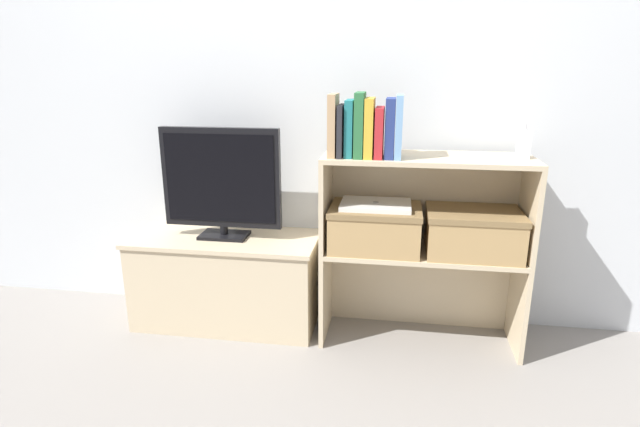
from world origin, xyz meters
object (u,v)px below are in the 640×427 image
Objects in this scene: tv_stand at (227,280)px; book_tan at (333,125)px; book_mustard at (369,128)px; storage_basket_left at (375,226)px; book_crimson at (379,133)px; book_skyblue at (399,127)px; laptop at (376,205)px; book_charcoal at (341,131)px; storage_basket_right at (473,230)px; baby_monitor at (524,144)px; book_navy at (390,128)px; book_teal at (350,128)px; tv at (221,181)px; book_forest at (360,125)px.

tv_stand is 0.92m from book_tan.
book_mustard is 0.43m from storage_basket_left.
book_skyblue is at bearing 0.00° from book_crimson.
book_mustard is 0.79× the size of laptop.
book_charcoal reaches higher than book_crimson.
storage_basket_right is at bearing 4.11° from book_tan.
book_charcoal reaches higher than baby_monitor.
book_charcoal is at bearing -175.47° from baby_monitor.
book_mustard is at bearing -128.03° from storage_basket_left.
book_skyblue is 0.64× the size of storage_basket_left.
baby_monitor is (0.53, 0.06, -0.06)m from book_navy.
tv_stand is at bearing 178.15° from storage_basket_right.
book_teal is at bearing -159.39° from laptop.
tv is at bearing 179.13° from baby_monitor.
book_charcoal is (0.03, 0.00, -0.02)m from book_tan.
book_navy reaches higher than laptop.
laptop is (0.00, 0.00, 0.09)m from storage_basket_left.
storage_basket_right is at bearing 7.39° from book_skyblue.
book_navy is 1.66× the size of baby_monitor.
storage_basket_left is (0.07, 0.04, -0.44)m from book_forest.
storage_basket_right is (0.49, 0.04, -0.44)m from book_forest.
storage_basket_right is at bearing 0.00° from laptop.
book_charcoal is at bearing 180.00° from book_crimson.
book_navy reaches higher than book_crimson.
baby_monitor reaches higher than laptop.
laptop is (0.11, 0.04, -0.33)m from book_teal.
book_teal is (0.07, 0.00, -0.01)m from book_tan.
book_crimson is 0.08m from book_skyblue.
book_mustard reaches higher than book_charcoal.
book_navy is 0.56m from storage_basket_right.
book_skyblue is at bearing 0.00° from book_mustard.
book_skyblue is at bearing 0.00° from book_tan.
book_forest reaches higher than tv_stand.
book_tan is 0.84× the size of laptop.
storage_basket_right is at bearing 5.02° from book_forest.
book_charcoal is at bearing 180.00° from book_navy.
book_charcoal is 0.36m from laptop.
book_teal is at bearing 180.00° from book_crimson.
tv is 2.73× the size of book_crimson.
book_forest reaches higher than book_charcoal.
tv_stand is at bearing 172.86° from book_forest.
book_tan reaches higher than tv_stand.
book_mustard is at bearing -128.03° from laptop.
tv is 0.80m from book_navy.
storage_basket_left is (0.70, -0.03, -0.17)m from tv.
book_mustard is 0.62m from baby_monitor.
storage_basket_right is at bearing 4.64° from book_teal.
laptop is at bearing 30.29° from book_forest.
book_navy is at bearing -41.11° from laptop.
book_crimson is 0.05m from book_navy.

